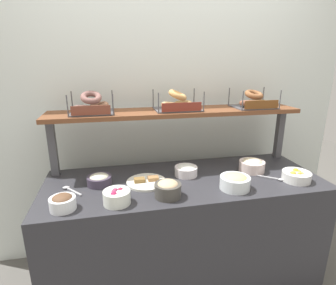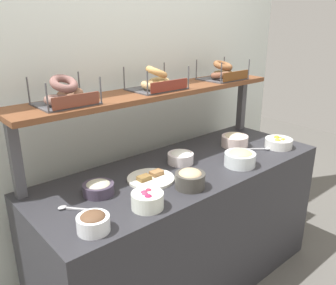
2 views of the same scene
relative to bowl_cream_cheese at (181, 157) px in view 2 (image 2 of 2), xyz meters
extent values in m
plane|color=#595651|center=(-0.03, -0.06, -0.89)|extent=(8.00, 8.00, 0.00)
cube|color=silver|center=(-0.03, 0.49, 0.31)|extent=(3.07, 0.06, 2.40)
cube|color=#2D2D33|center=(-0.03, -0.06, -0.46)|extent=(1.87, 0.70, 0.85)
cube|color=#4C4C51|center=(-0.90, 0.21, 0.16)|extent=(0.05, 0.05, 0.40)
cube|color=#4C4C51|center=(0.85, 0.21, 0.16)|extent=(0.05, 0.05, 0.40)
cube|color=brown|center=(-0.03, 0.21, 0.38)|extent=(1.83, 0.32, 0.03)
cylinder|color=white|center=(0.00, 0.00, -0.01)|extent=(0.16, 0.16, 0.06)
ellipsoid|color=white|center=(0.00, 0.00, 0.02)|extent=(0.13, 0.13, 0.04)
cylinder|color=silver|center=(0.49, -0.03, 0.00)|extent=(0.18, 0.18, 0.08)
ellipsoid|color=beige|center=(0.49, -0.03, 0.03)|extent=(0.14, 0.14, 0.05)
cylinder|color=white|center=(0.24, -0.26, 0.00)|extent=(0.19, 0.19, 0.08)
ellipsoid|color=#E6D782|center=(0.24, -0.26, 0.03)|extent=(0.15, 0.15, 0.06)
cylinder|color=#45433D|center=(-0.19, -0.28, 0.00)|extent=(0.16, 0.16, 0.08)
ellipsoid|color=tan|center=(-0.19, -0.28, 0.04)|extent=(0.12, 0.12, 0.06)
cylinder|color=#42384B|center=(-0.59, -0.03, -0.01)|extent=(0.16, 0.16, 0.06)
ellipsoid|color=beige|center=(-0.59, -0.03, 0.01)|extent=(0.12, 0.12, 0.04)
cylinder|color=white|center=(0.70, -0.24, -0.01)|extent=(0.18, 0.18, 0.06)
sphere|color=#F69946|center=(0.72, -0.27, 0.01)|extent=(0.03, 0.03, 0.03)
sphere|color=gold|center=(0.71, -0.22, 0.01)|extent=(0.05, 0.05, 0.05)
sphere|color=#EDA644|center=(0.72, -0.23, 0.01)|extent=(0.03, 0.03, 0.03)
sphere|color=gold|center=(0.66, -0.25, 0.01)|extent=(0.05, 0.05, 0.05)
sphere|color=orange|center=(0.70, -0.27, 0.01)|extent=(0.03, 0.03, 0.03)
cylinder|color=white|center=(-0.49, -0.30, 0.00)|extent=(0.15, 0.15, 0.08)
sphere|color=#992A43|center=(-0.47, -0.28, 0.03)|extent=(0.04, 0.04, 0.04)
sphere|color=#8F3658|center=(-0.50, -0.30, 0.03)|extent=(0.04, 0.04, 0.04)
sphere|color=#A31F49|center=(-0.50, -0.32, 0.03)|extent=(0.04, 0.04, 0.04)
sphere|color=#9A2B4F|center=(-0.49, -0.28, 0.03)|extent=(0.04, 0.04, 0.04)
cylinder|color=white|center=(-0.78, -0.30, 0.00)|extent=(0.14, 0.14, 0.07)
ellipsoid|color=brown|center=(-0.78, -0.30, 0.02)|extent=(0.11, 0.11, 0.05)
cylinder|color=white|center=(-0.29, -0.07, -0.03)|extent=(0.26, 0.26, 0.01)
cube|color=olive|center=(-0.34, -0.07, -0.01)|extent=(0.07, 0.05, 0.02)
cube|color=#9F7144|center=(-0.24, -0.06, -0.01)|extent=(0.07, 0.05, 0.02)
cube|color=#B7B7BC|center=(-0.74, -0.11, -0.03)|extent=(0.10, 0.12, 0.01)
ellipsoid|color=#B7B7BC|center=(-0.80, -0.04, -0.03)|extent=(0.04, 0.03, 0.01)
cube|color=#B7B7BC|center=(0.53, -0.16, -0.03)|extent=(0.12, 0.10, 0.01)
ellipsoid|color=#B7B7BC|center=(0.60, -0.22, -0.03)|extent=(0.04, 0.03, 0.01)
cube|color=#4C4C51|center=(-0.62, 0.21, 0.39)|extent=(0.29, 0.24, 0.01)
cylinder|color=#4C4C51|center=(-0.76, 0.09, 0.46)|extent=(0.01, 0.01, 0.14)
cylinder|color=#4C4C51|center=(-0.47, 0.09, 0.46)|extent=(0.01, 0.01, 0.14)
cylinder|color=#4C4C51|center=(-0.76, 0.32, 0.46)|extent=(0.01, 0.01, 0.14)
cylinder|color=#4C4C51|center=(-0.47, 0.32, 0.46)|extent=(0.01, 0.01, 0.14)
cube|color=brown|center=(-0.62, 0.09, 0.43)|extent=(0.25, 0.01, 0.06)
torus|color=#7B5B51|center=(-0.67, 0.18, 0.43)|extent=(0.15, 0.15, 0.05)
torus|color=brown|center=(-0.57, 0.24, 0.43)|extent=(0.18, 0.18, 0.06)
torus|color=#825953|center=(-0.62, 0.21, 0.50)|extent=(0.16, 0.17, 0.09)
cube|color=#4C4C51|center=(-0.01, 0.21, 0.39)|extent=(0.33, 0.24, 0.01)
cylinder|color=#4C4C51|center=(-0.17, 0.09, 0.46)|extent=(0.01, 0.01, 0.14)
cylinder|color=#4C4C51|center=(0.15, 0.09, 0.46)|extent=(0.01, 0.01, 0.14)
cylinder|color=#4C4C51|center=(-0.17, 0.32, 0.46)|extent=(0.01, 0.01, 0.14)
cylinder|color=#4C4C51|center=(0.15, 0.32, 0.46)|extent=(0.01, 0.01, 0.14)
cube|color=maroon|center=(-0.01, 0.09, 0.43)|extent=(0.28, 0.01, 0.06)
torus|color=tan|center=(-0.07, 0.18, 0.43)|extent=(0.19, 0.19, 0.06)
torus|color=tan|center=(0.04, 0.24, 0.42)|extent=(0.19, 0.19, 0.05)
torus|color=tan|center=(-0.01, 0.21, 0.50)|extent=(0.18, 0.18, 0.09)
cube|color=#4C4C51|center=(0.58, 0.19, 0.39)|extent=(0.31, 0.24, 0.01)
cylinder|color=#4C4C51|center=(0.43, 0.07, 0.46)|extent=(0.01, 0.01, 0.14)
cylinder|color=#4C4C51|center=(0.73, 0.07, 0.46)|extent=(0.01, 0.01, 0.14)
cylinder|color=#4C4C51|center=(0.43, 0.30, 0.46)|extent=(0.01, 0.01, 0.14)
cylinder|color=#4C4C51|center=(0.73, 0.30, 0.46)|extent=(0.01, 0.01, 0.14)
cube|color=brown|center=(0.58, 0.07, 0.43)|extent=(0.26, 0.01, 0.06)
torus|color=brown|center=(0.52, 0.16, 0.43)|extent=(0.17, 0.17, 0.06)
torus|color=brown|center=(0.62, 0.22, 0.42)|extent=(0.16, 0.16, 0.05)
torus|color=brown|center=(0.58, 0.19, 0.49)|extent=(0.18, 0.18, 0.08)
camera|label=1|loc=(-0.49, -1.69, 0.74)|focal=28.91mm
camera|label=2|loc=(-1.37, -1.46, 0.81)|focal=37.58mm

